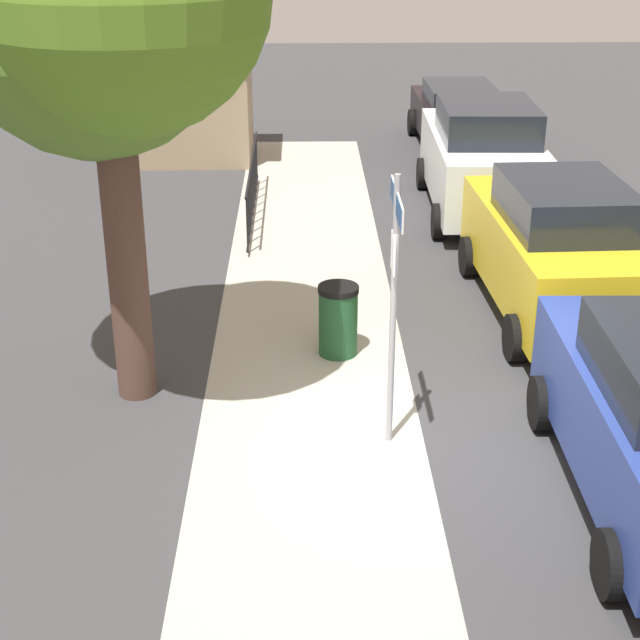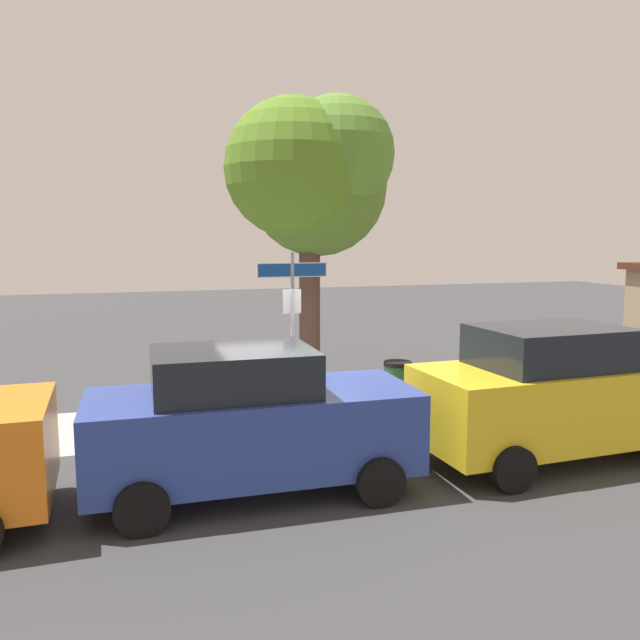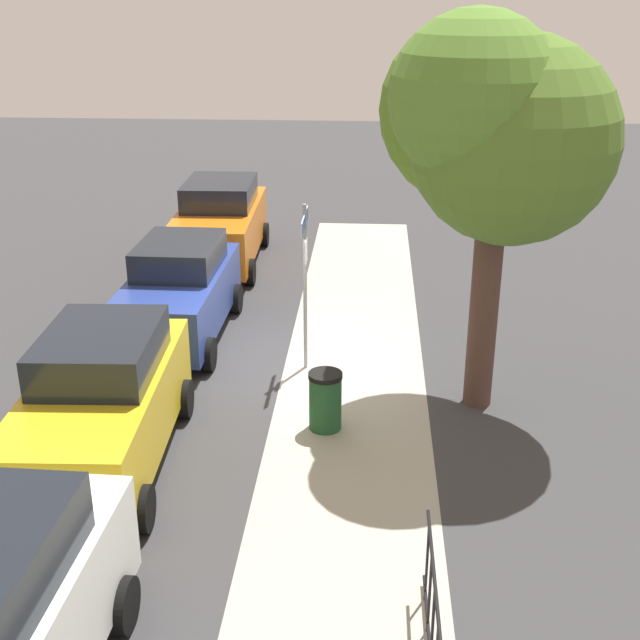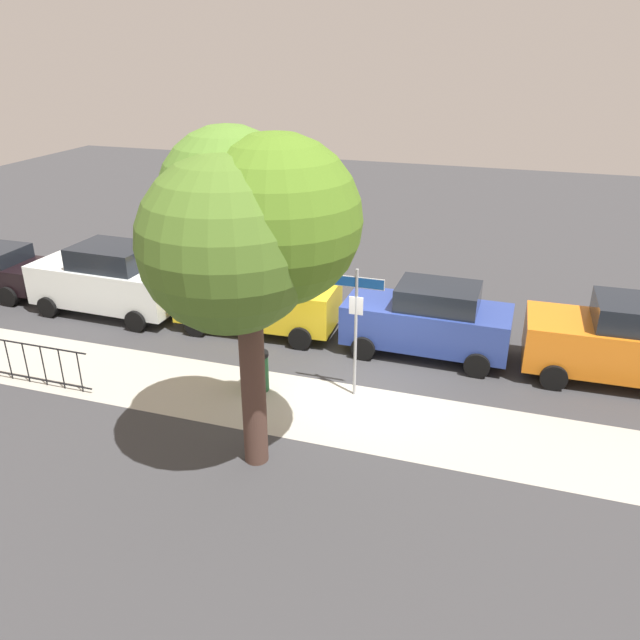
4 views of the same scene
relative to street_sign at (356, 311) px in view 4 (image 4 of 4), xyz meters
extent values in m
plane|color=#38383A|center=(-0.02, -0.40, -2.14)|extent=(60.00, 60.00, 0.00)
cube|color=#AAA79A|center=(1.98, 0.90, -2.14)|extent=(24.00, 2.60, 0.00)
cylinder|color=#9EA0A5|center=(0.00, 0.00, -0.58)|extent=(0.07, 0.07, 3.13)
cube|color=#144799|center=(0.00, 0.00, 0.68)|extent=(1.21, 0.02, 0.22)
cube|color=white|center=(0.00, 0.00, 0.68)|extent=(1.24, 0.02, 0.25)
cube|color=silver|center=(0.00, 0.02, 0.13)|extent=(0.32, 0.02, 0.42)
cylinder|color=#4D352C|center=(1.19, 3.04, -0.45)|extent=(0.47, 0.47, 3.38)
sphere|color=#4F7428|center=(1.44, 3.23, 2.37)|extent=(3.13, 3.13, 3.13)
sphere|color=#598B22|center=(0.62, 2.67, 2.78)|extent=(2.63, 2.63, 2.63)
sphere|color=#56832E|center=(1.67, 2.60, 3.00)|extent=(2.51, 2.51, 2.51)
sphere|color=#537D22|center=(0.75, 2.72, 2.70)|extent=(2.98, 2.98, 2.98)
cube|color=orange|center=(-6.02, -2.68, -1.25)|extent=(4.70, 2.00, 1.15)
cylinder|color=black|center=(-4.46, -1.69, -1.82)|extent=(0.64, 0.23, 0.64)
cylinder|color=black|center=(-4.42, -3.59, -1.82)|extent=(0.64, 0.23, 0.64)
cube|color=navy|center=(-1.22, -2.63, -1.29)|extent=(4.31, 1.79, 1.06)
cube|color=black|center=(-1.48, -2.63, -0.47)|extent=(2.08, 1.55, 0.58)
cylinder|color=black|center=(0.24, -1.79, -1.82)|extent=(0.64, 0.23, 0.64)
cylinder|color=black|center=(0.22, -3.52, -1.82)|extent=(0.64, 0.23, 0.64)
cylinder|color=black|center=(-2.67, -1.75, -1.82)|extent=(0.64, 0.23, 0.64)
cylinder|color=black|center=(-2.69, -3.47, -1.82)|extent=(0.64, 0.23, 0.64)
cube|color=gold|center=(3.58, -2.68, -1.26)|extent=(4.58, 1.98, 1.13)
cube|color=black|center=(3.30, -2.69, -0.39)|extent=(2.23, 1.67, 0.61)
cylinder|color=black|center=(5.07, -1.72, -1.82)|extent=(0.65, 0.25, 0.64)
cylinder|color=black|center=(5.15, -3.51, -1.82)|extent=(0.65, 0.25, 0.64)
cylinder|color=black|center=(2.00, -1.85, -1.82)|extent=(0.65, 0.25, 0.64)
cylinder|color=black|center=(2.08, -3.64, -1.82)|extent=(0.65, 0.25, 0.64)
cube|color=white|center=(8.38, -2.46, -1.23)|extent=(4.61, 2.03, 1.19)
cube|color=black|center=(8.10, -2.46, -0.31)|extent=(2.23, 1.74, 0.64)
cylinder|color=black|center=(9.95, -1.55, -1.82)|extent=(0.65, 0.24, 0.64)
cylinder|color=black|center=(9.90, -3.46, -1.82)|extent=(0.65, 0.24, 0.64)
cylinder|color=black|center=(6.85, -1.47, -1.82)|extent=(0.65, 0.24, 0.64)
cylinder|color=black|center=(6.80, -3.38, -1.82)|extent=(0.65, 0.24, 0.64)
cylinder|color=black|center=(11.70, -1.87, -1.82)|extent=(0.64, 0.22, 0.64)
cylinder|color=black|center=(11.72, -3.58, -1.82)|extent=(0.64, 0.22, 0.64)
cylinder|color=black|center=(8.23, 1.90, -1.09)|extent=(4.64, 0.04, 0.04)
cylinder|color=black|center=(8.23, 1.90, -2.02)|extent=(4.64, 0.04, 0.04)
cylinder|color=black|center=(6.17, 1.90, -1.62)|extent=(0.03, 0.03, 1.05)
cylinder|color=black|center=(6.68, 1.90, -1.62)|extent=(0.03, 0.03, 1.05)
cylinder|color=black|center=(7.20, 1.90, -1.62)|extent=(0.03, 0.03, 1.05)
cylinder|color=black|center=(7.72, 1.90, -1.62)|extent=(0.03, 0.03, 1.05)
cylinder|color=black|center=(8.23, 1.90, -1.62)|extent=(0.03, 0.03, 1.05)
cylinder|color=#1E4C28|center=(2.24, 0.50, -1.69)|extent=(0.52, 0.52, 0.90)
cylinder|color=black|center=(2.24, 0.50, -1.20)|extent=(0.55, 0.55, 0.08)
camera|label=1|loc=(-9.52, 0.98, 3.68)|focal=54.41mm
camera|label=2|loc=(-2.78, -10.68, 1.27)|focal=35.74mm
camera|label=3|loc=(13.86, 1.18, 4.51)|focal=46.12mm
camera|label=4|loc=(-3.20, 12.50, 5.53)|focal=35.33mm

